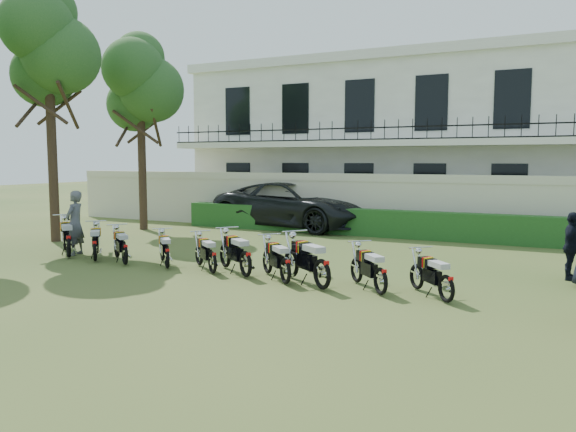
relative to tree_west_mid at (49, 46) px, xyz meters
The scene contains 19 objects.
ground 11.62m from the tree_west_mid, ahead, with size 100.00×100.00×0.00m, color #375120.
perimeter_wall 12.99m from the tree_west_mid, 36.52° to the left, with size 30.00×0.35×2.30m.
hedge 13.64m from the tree_west_mid, 30.67° to the left, with size 18.00×0.60×1.00m, color #204819.
building 16.32m from the tree_west_mid, 53.88° to the left, with size 20.40×9.60×7.40m.
tree_west_mid is the anchor object (origin of this frame).
tree_west_near 4.11m from the tree_west_mid, 82.87° to the left, with size 3.40×3.20×7.90m.
motorcycle_0 7.24m from the tree_west_mid, 36.49° to the right, with size 1.72×1.40×1.15m.
motorcycle_1 7.86m from the tree_west_mid, 29.43° to the right, with size 1.35×1.45×1.03m.
motorcycle_2 8.53m from the tree_west_mid, 24.39° to the right, with size 1.51×1.18×1.00m.
motorcycle_3 9.41m from the tree_west_mid, 19.14° to the right, with size 1.27×1.28×0.94m.
motorcycle_4 10.47m from the tree_west_mid, 16.08° to the right, with size 1.42×1.17×0.96m.
motorcycle_5 11.20m from the tree_west_mid, 14.55° to the right, with size 1.67×1.27×1.09m.
motorcycle_6 12.25m from the tree_west_mid, 14.18° to the right, with size 1.42×1.34×1.02m.
motorcycle_7 13.07m from the tree_west_mid, 13.74° to the right, with size 1.76×1.35×1.16m.
motorcycle_8 14.20m from the tree_west_mid, 11.90° to the right, with size 1.31×1.40×1.00m.
motorcycle_9 15.42m from the tree_west_mid, 10.91° to the right, with size 1.24×1.37×0.96m.
suv 10.85m from the tree_west_mid, 51.28° to the left, with size 3.18×6.90×1.92m, color black.
inspector 6.58m from the tree_west_mid, 31.84° to the right, with size 0.70×0.46×1.93m, color #5E5E63.
officer_5 17.13m from the tree_west_mid, ahead, with size 0.95×0.40×1.62m, color black.
Camera 1 is at (6.40, -12.83, 2.85)m, focal length 35.00 mm.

